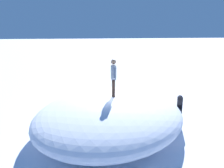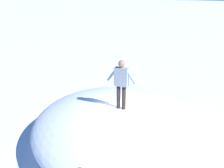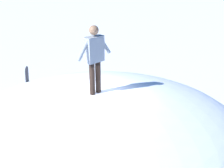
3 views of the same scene
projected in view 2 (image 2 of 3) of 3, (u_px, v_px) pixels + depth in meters
ground at (129, 157)px, 9.73m from camera, size 240.00×240.00×0.00m
snow_mound at (121, 128)px, 9.97m from camera, size 9.81×9.61×1.76m
snowboarder_standing at (121, 81)px, 9.16m from camera, size 0.26×1.06×1.76m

